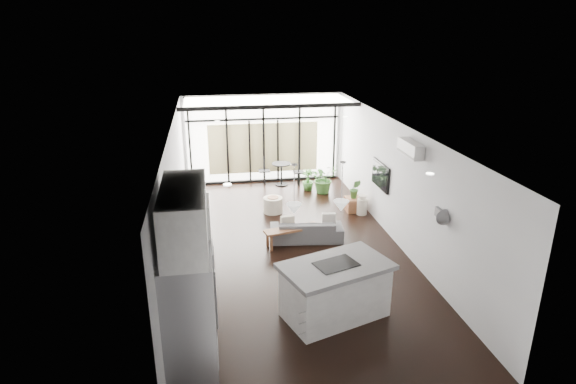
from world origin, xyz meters
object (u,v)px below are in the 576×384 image
object	(u,v)px
island	(335,290)
pouf	(273,205)
console_bench	(292,236)
tv	(380,175)
sofa	(307,227)
fridge	(189,317)
milk_can	(362,205)

from	to	relation	value
island	pouf	bearing A→B (deg)	75.72
console_bench	tv	xyz separation A→B (m)	(2.40, 0.87, 1.09)
pouf	tv	size ratio (longest dim) A/B	0.48
sofa	console_bench	distance (m)	0.46
fridge	console_bench	xyz separation A→B (m)	(2.20, 3.98, -0.73)
console_bench	milk_can	size ratio (longest dim) A/B	2.41
fridge	milk_can	bearing A→B (deg)	51.43
sofa	tv	bearing A→B (deg)	-154.49
pouf	tv	xyz separation A→B (m)	(2.55, -1.20, 1.09)
island	console_bench	distance (m)	2.96
sofa	island	bearing A→B (deg)	94.58
milk_can	tv	world-z (taller)	tv
console_bench	pouf	size ratio (longest dim) A/B	2.49
milk_can	island	bearing A→B (deg)	-113.55
fridge	milk_can	size ratio (longest dim) A/B	3.48
pouf	island	bearing A→B (deg)	-85.43
fridge	pouf	xyz separation A→B (m)	(2.05, 6.05, -0.73)
fridge	tv	size ratio (longest dim) A/B	1.72
pouf	milk_can	xyz separation A→B (m)	(2.34, -0.55, 0.06)
console_bench	tv	distance (m)	2.78
fridge	pouf	world-z (taller)	fridge
console_bench	tv	world-z (taller)	tv
fridge	tv	distance (m)	6.69
fridge	milk_can	xyz separation A→B (m)	(4.39, 5.50, -0.67)
island	console_bench	world-z (taller)	island
island	pouf	world-z (taller)	island
sofa	milk_can	world-z (taller)	sofa
sofa	pouf	bearing A→B (deg)	-66.50
island	console_bench	size ratio (longest dim) A/B	1.42
fridge	tv	xyz separation A→B (m)	(4.60, 4.85, 0.36)
island	sofa	size ratio (longest dim) A/B	1.08
island	pouf	xyz separation A→B (m)	(-0.40, 5.00, -0.30)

